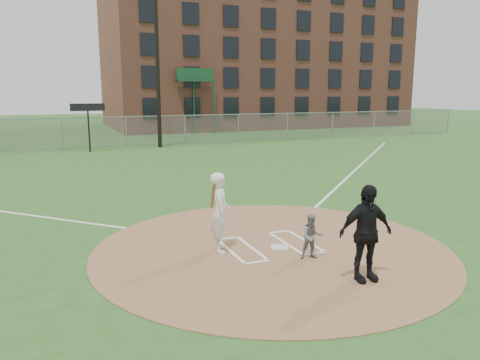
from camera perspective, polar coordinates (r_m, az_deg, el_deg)
name	(u,v)px	position (r m, az deg, el deg)	size (l,w,h in m)	color
ground	(272,248)	(11.25, 3.88, -8.31)	(140.00, 140.00, 0.00)	#27571E
dirt_circle	(272,248)	(11.25, 3.88, -8.26)	(8.40, 8.40, 0.02)	#996E48
home_plate	(279,247)	(11.24, 4.83, -8.16)	(0.40, 0.40, 0.03)	silver
foul_line_first	(358,168)	(23.34, 14.15, 1.45)	(0.10, 24.00, 0.01)	white
catcher	(312,237)	(10.51, 8.75, -6.83)	(0.49, 0.38, 1.00)	slate
umpire	(366,233)	(9.42, 15.07, -6.26)	(1.12, 0.47, 1.91)	black
batters_boxes	(269,245)	(11.37, 3.55, -7.96)	(2.08, 1.88, 0.01)	white
batter_at_plate	(220,212)	(10.75, -2.44, -3.92)	(0.71, 1.09, 1.85)	white
outfield_fence	(126,132)	(32.00, -13.68, 5.76)	(56.08, 0.08, 2.03)	slate
brick_warehouse	(252,54)	(51.95, 1.47, 15.07)	(30.00, 17.17, 15.00)	#9C5743
light_pole	(157,44)	(31.40, -10.11, 16.04)	(1.20, 0.30, 12.22)	black
scoreboard_sign	(88,112)	(29.85, -18.06, 7.83)	(2.00, 0.10, 2.93)	black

